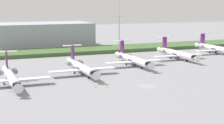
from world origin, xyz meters
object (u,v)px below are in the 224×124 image
at_px(antenna_mast, 119,28).
at_px(regional_jet_sixth, 215,48).
at_px(regional_jet_third, 81,67).
at_px(safety_cone_front_marker, 96,87).
at_px(regional_jet_fourth, 133,59).
at_px(safety_cone_mid_marker, 107,86).
at_px(regional_jet_fifth, 177,53).
at_px(regional_jet_second, 11,77).

bearing_deg(antenna_mast, regional_jet_sixth, -45.04).
xyz_separation_m(regional_jet_third, regional_jet_sixth, (74.91, 24.57, 0.00)).
height_order(regional_jet_sixth, safety_cone_front_marker, regional_jet_sixth).
height_order(regional_jet_fourth, safety_cone_mid_marker, regional_jet_fourth).
relative_size(regional_jet_fourth, regional_jet_fifth, 1.00).
bearing_deg(regional_jet_third, regional_jet_second, -161.81).
bearing_deg(regional_jet_third, safety_cone_front_marker, -96.02).
bearing_deg(regional_jet_sixth, safety_cone_front_marker, -149.45).
bearing_deg(regional_jet_fifth, safety_cone_front_marker, -143.52).
distance_m(regional_jet_fifth, antenna_mast, 45.07).
bearing_deg(regional_jet_third, antenna_mast, 56.42).
distance_m(regional_jet_second, regional_jet_fourth, 50.83).
bearing_deg(safety_cone_front_marker, regional_jet_fourth, 49.00).
distance_m(regional_jet_second, regional_jet_fifth, 76.48).
bearing_deg(regional_jet_second, regional_jet_fourth, 19.27).
height_order(antenna_mast, safety_cone_front_marker, antenna_mast).
bearing_deg(regional_jet_fourth, regional_jet_sixth, 17.12).
bearing_deg(safety_cone_mid_marker, regional_jet_sixth, 31.73).
distance_m(antenna_mast, safety_cone_front_marker, 91.58).
height_order(regional_jet_second, safety_cone_front_marker, regional_jet_second).
relative_size(regional_jet_second, regional_jet_sixth, 1.00).
relative_size(regional_jet_fourth, antenna_mast, 1.20).
xyz_separation_m(regional_jet_fourth, regional_jet_fifth, (24.53, 7.53, 0.00)).
xyz_separation_m(regional_jet_third, safety_cone_mid_marker, (1.24, -20.97, -2.26)).
distance_m(regional_jet_third, safety_cone_front_marker, 21.18).
bearing_deg(safety_cone_front_marker, safety_cone_mid_marker, -0.56).
relative_size(regional_jet_sixth, safety_cone_mid_marker, 56.36).
bearing_deg(regional_jet_second, regional_jet_fifth, 18.53).
relative_size(regional_jet_fourth, safety_cone_mid_marker, 56.36).
height_order(regional_jet_fourth, safety_cone_front_marker, regional_jet_fourth).
distance_m(regional_jet_third, regional_jet_fourth, 25.20).
xyz_separation_m(regional_jet_second, antenna_mast, (64.07, 67.82, 8.18)).
relative_size(regional_jet_fifth, regional_jet_sixth, 1.00).
bearing_deg(regional_jet_second, regional_jet_third, 18.19).
height_order(regional_jet_second, regional_jet_sixth, same).
bearing_deg(regional_jet_fourth, regional_jet_fifth, 17.07).
bearing_deg(safety_cone_mid_marker, safety_cone_front_marker, 179.44).
distance_m(regional_jet_second, antenna_mast, 93.65).
xyz_separation_m(regional_jet_fifth, antenna_mast, (-8.44, 43.51, 8.18)).
xyz_separation_m(regional_jet_second, regional_jet_fifth, (72.51, 24.31, 0.00)).
bearing_deg(regional_jet_sixth, regional_jet_fifth, -162.83).
bearing_deg(safety_cone_mid_marker, regional_jet_fourth, 53.04).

